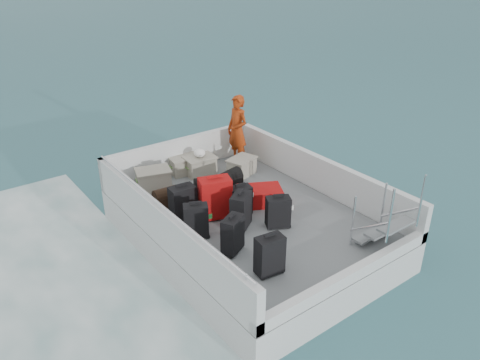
% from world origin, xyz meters
% --- Properties ---
extents(ground, '(160.00, 160.00, 0.00)m').
position_xyz_m(ground, '(0.00, 0.00, 0.00)').
color(ground, '#15424B').
rests_on(ground, ground).
extents(ferry_hull, '(3.60, 5.00, 0.60)m').
position_xyz_m(ferry_hull, '(0.00, 0.00, 0.30)').
color(ferry_hull, silver).
rests_on(ferry_hull, ground).
extents(deck, '(3.30, 4.70, 0.02)m').
position_xyz_m(deck, '(0.00, 0.00, 0.61)').
color(deck, slate).
rests_on(deck, ferry_hull).
extents(deck_fittings, '(3.60, 5.00, 0.90)m').
position_xyz_m(deck_fittings, '(0.35, -0.32, 0.99)').
color(deck_fittings, silver).
rests_on(deck_fittings, deck).
extents(suitcase_0, '(0.46, 0.38, 0.62)m').
position_xyz_m(suitcase_0, '(-0.93, -0.81, 0.93)').
color(suitcase_0, black).
rests_on(suitcase_0, deck).
extents(suitcase_1, '(0.46, 0.39, 0.60)m').
position_xyz_m(suitcase_1, '(-1.17, -0.10, 0.92)').
color(suitcase_1, black).
rests_on(suitcase_1, deck).
extents(suitcase_2, '(0.46, 0.30, 0.64)m').
position_xyz_m(suitcase_2, '(-1.05, 0.53, 0.94)').
color(suitcase_2, black).
rests_on(suitcase_2, deck).
extents(suitcase_3, '(0.44, 0.29, 0.64)m').
position_xyz_m(suitcase_3, '(-0.83, -1.59, 0.94)').
color(suitcase_3, black).
rests_on(suitcase_3, deck).
extents(suitcase_4, '(0.51, 0.46, 0.65)m').
position_xyz_m(suitcase_4, '(-0.40, -0.31, 0.94)').
color(suitcase_4, black).
rests_on(suitcase_4, deck).
extents(suitcase_5, '(0.63, 0.49, 0.76)m').
position_xyz_m(suitcase_5, '(-0.54, 0.26, 1.00)').
color(suitcase_5, '#B40D0E').
rests_on(suitcase_5, deck).
extents(suitcase_6, '(0.48, 0.40, 0.57)m').
position_xyz_m(suitcase_6, '(0.13, -0.67, 0.91)').
color(suitcase_6, black).
rests_on(suitcase_6, deck).
extents(suitcase_7, '(0.43, 0.30, 0.56)m').
position_xyz_m(suitcase_7, '(-0.13, 0.06, 0.90)').
color(suitcase_7, black).
rests_on(suitcase_7, deck).
extents(suitcase_8, '(0.96, 0.84, 0.32)m').
position_xyz_m(suitcase_8, '(0.42, 0.18, 0.78)').
color(suitcase_8, '#B40D0E').
rests_on(suitcase_8, deck).
extents(duffel_0, '(0.49, 0.33, 0.32)m').
position_xyz_m(duffel_0, '(-1.09, 1.06, 0.78)').
color(duffel_0, black).
rests_on(duffel_0, deck).
extents(duffel_1, '(0.53, 0.45, 0.32)m').
position_xyz_m(duffel_1, '(-0.27, 0.98, 0.78)').
color(duffel_1, black).
rests_on(duffel_1, deck).
extents(duffel_2, '(0.58, 0.41, 0.32)m').
position_xyz_m(duffel_2, '(0.28, 0.98, 0.78)').
color(duffel_2, black).
rests_on(duffel_2, deck).
extents(crate_0, '(0.74, 0.60, 0.39)m').
position_xyz_m(crate_0, '(-0.91, 1.93, 0.81)').
color(crate_0, gray).
rests_on(crate_0, deck).
extents(crate_1, '(0.62, 0.47, 0.35)m').
position_xyz_m(crate_1, '(-0.05, 2.20, 0.79)').
color(crate_1, gray).
rests_on(crate_1, deck).
extents(crate_2, '(0.64, 0.46, 0.37)m').
position_xyz_m(crate_2, '(0.21, 1.96, 0.80)').
color(crate_2, gray).
rests_on(crate_2, deck).
extents(crate_3, '(0.66, 0.54, 0.34)m').
position_xyz_m(crate_3, '(0.91, 1.41, 0.79)').
color(crate_3, gray).
rests_on(crate_3, deck).
extents(yellow_bag, '(0.28, 0.26, 0.22)m').
position_xyz_m(yellow_bag, '(1.12, 1.80, 0.73)').
color(yellow_bag, yellow).
rests_on(yellow_bag, deck).
extents(white_bag, '(0.24, 0.24, 0.18)m').
position_xyz_m(white_bag, '(0.21, 1.96, 1.08)').
color(white_bag, white).
rests_on(white_bag, crate_2).
extents(passenger, '(0.40, 0.59, 1.56)m').
position_xyz_m(passenger, '(1.19, 1.94, 1.40)').
color(passenger, '#D84514').
rests_on(passenger, deck).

